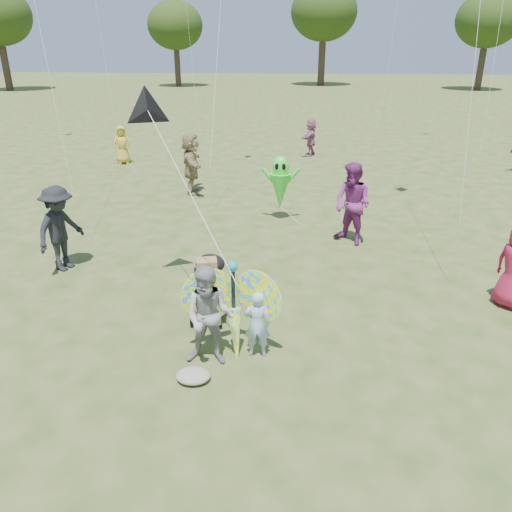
{
  "coord_description": "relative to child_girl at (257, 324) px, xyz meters",
  "views": [
    {
      "loc": [
        0.56,
        -6.2,
        4.39
      ],
      "look_at": [
        -0.2,
        1.5,
        1.1
      ],
      "focal_mm": 35.0,
      "sensor_mm": 36.0,
      "label": 1
    }
  ],
  "objects": [
    {
      "name": "ground",
      "position": [
        0.06,
        -0.22,
        -0.54
      ],
      "size": [
        160.0,
        160.0,
        0.0
      ],
      "primitive_type": "plane",
      "color": "#51592B",
      "rests_on": "ground"
    },
    {
      "name": "child_girl",
      "position": [
        0.0,
        0.0,
        0.0
      ],
      "size": [
        0.41,
        0.28,
        1.07
      ],
      "primitive_type": "imported",
      "rotation": [
        0.0,
        0.0,
        3.21
      ],
      "color": "#9CB7DD",
      "rests_on": "ground"
    },
    {
      "name": "adult_man",
      "position": [
        -0.67,
        -0.25,
        0.24
      ],
      "size": [
        0.77,
        0.61,
        1.55
      ],
      "primitive_type": "imported",
      "rotation": [
        0.0,
        0.0,
        -0.03
      ],
      "color": "gray",
      "rests_on": "ground"
    },
    {
      "name": "grey_bag",
      "position": [
        -0.84,
        -0.73,
        -0.46
      ],
      "size": [
        0.49,
        0.4,
        0.16
      ],
      "primitive_type": "ellipsoid",
      "color": "gray",
      "rests_on": "ground"
    },
    {
      "name": "crowd_b",
      "position": [
        -4.35,
        2.78,
        0.36
      ],
      "size": [
        1.0,
        1.31,
        1.8
      ],
      "primitive_type": "imported",
      "rotation": [
        0.0,
        0.0,
        1.25
      ],
      "color": "black",
      "rests_on": "ground"
    },
    {
      "name": "crowd_d",
      "position": [
        -2.92,
        8.79,
        0.41
      ],
      "size": [
        0.95,
        1.84,
        1.89
      ],
      "primitive_type": "imported",
      "rotation": [
        0.0,
        0.0,
        1.81
      ],
      "color": "#93805A",
      "rests_on": "ground"
    },
    {
      "name": "crowd_e",
      "position": [
        1.76,
        4.88,
        0.43
      ],
      "size": [
        1.18,
        1.17,
        1.92
      ],
      "primitive_type": "imported",
      "rotation": [
        0.0,
        0.0,
        5.52
      ],
      "color": "#7E2A74",
      "rests_on": "ground"
    },
    {
      "name": "crowd_g",
      "position": [
        -6.59,
        12.76,
        0.2
      ],
      "size": [
        0.84,
        0.69,
        1.48
      ],
      "primitive_type": "imported",
      "rotation": [
        0.0,
        0.0,
        0.36
      ],
      "color": "gold",
      "rests_on": "ground"
    },
    {
      "name": "crowd_j",
      "position": [
        0.82,
        15.04,
        0.23
      ],
      "size": [
        0.81,
        1.49,
        1.53
      ],
      "primitive_type": "imported",
      "rotation": [
        0.0,
        0.0,
        4.44
      ],
      "color": "#A15C7F",
      "rests_on": "ground"
    },
    {
      "name": "jogging_stroller",
      "position": [
        -0.95,
        1.16,
        0.08
      ],
      "size": [
        0.65,
        1.11,
        1.09
      ],
      "rotation": [
        0.0,
        0.0,
        0.24
      ],
      "color": "black",
      "rests_on": "ground"
    },
    {
      "name": "butterfly_kite",
      "position": [
        -0.36,
        0.08,
        0.21
      ],
      "size": [
        1.74,
        0.75,
        1.7
      ],
      "color": "#FF2828",
      "rests_on": "ground"
    },
    {
      "name": "delta_kite_rig",
      "position": [
        -2.05,
        2.06,
        2.8
      ],
      "size": [
        2.26,
        2.57,
        2.53
      ],
      "color": "black",
      "rests_on": "ground"
    },
    {
      "name": "alien_kite",
      "position": [
        -0.01,
        6.41,
        0.43
      ],
      "size": [
        1.12,
        0.69,
        1.74
      ],
      "color": "#38E936",
      "rests_on": "ground"
    },
    {
      "name": "tree_line",
      "position": [
        3.72,
        44.77,
        6.32
      ],
      "size": [
        91.78,
        33.6,
        10.79
      ],
      "color": "#3A2D21",
      "rests_on": "ground"
    }
  ]
}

